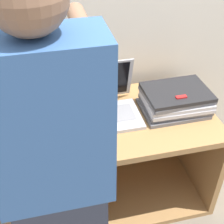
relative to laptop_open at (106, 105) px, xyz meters
The scene contains 6 objects.
cart 0.37m from the laptop_open, 90.00° to the left, with size 1.20×0.65×0.63m.
laptop_open is the anchor object (origin of this frame).
laptop_stack_left 0.39m from the laptop_open, behind, with size 0.38×0.29×0.09m.
laptop_stack_right 0.40m from the laptop_open, ahead, with size 0.38×0.29×0.13m.
person 0.68m from the laptop_open, 117.85° to the right, with size 0.40×0.52×1.59m.
inventory_tag 0.41m from the laptop_open, 17.55° to the right, with size 0.06×0.02×0.01m.
Camera 1 is at (-0.29, -1.00, 1.71)m, focal length 50.00 mm.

